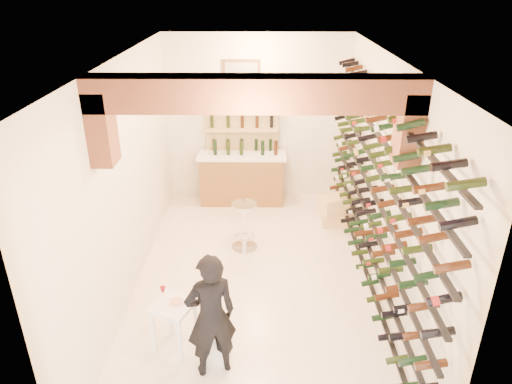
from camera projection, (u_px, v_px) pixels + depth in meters
ground at (256, 279)px, 6.98m from camera, size 6.00×6.00×0.00m
room_shell at (256, 142)px, 5.79m from camera, size 3.52×6.02×3.21m
wine_rack at (369, 185)px, 6.31m from camera, size 0.32×5.70×2.56m
back_counter at (242, 177)px, 9.15m from camera, size 1.70×0.62×1.29m
back_shelving at (242, 142)px, 9.10m from camera, size 1.40×0.31×2.73m
tasting_table at (173, 312)px, 5.48m from camera, size 0.60×0.60×0.80m
white_stool at (216, 342)px, 5.49m from camera, size 0.38×0.38×0.42m
person at (211, 316)px, 5.06m from camera, size 0.66×0.54×1.55m
chrome_barstool at (244, 223)px, 7.57m from camera, size 0.43×0.43×0.83m
crate_lower at (334, 219)px, 8.43m from camera, size 0.45×0.32×0.26m
crate_upper at (336, 204)px, 8.31m from camera, size 0.63×0.53×0.31m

